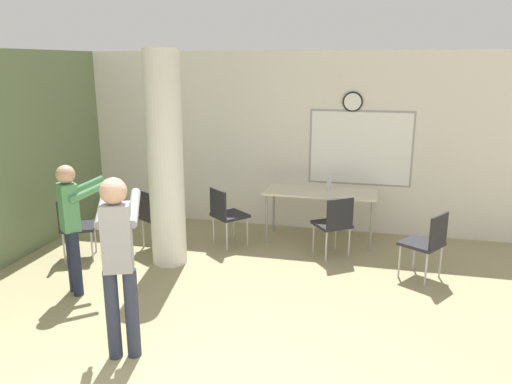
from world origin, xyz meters
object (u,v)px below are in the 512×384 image
folding_table (320,195)px  person_watching_back (72,219)px  person_playing_front (118,254)px  chair_near_pillar (156,215)px  chair_table_right (335,222)px  bottle_on_table (329,184)px  chair_by_left_wall (73,223)px  chair_mid_room (427,241)px  chair_table_left (226,212)px

folding_table → person_watching_back: size_ratio=1.07×
folding_table → person_playing_front: size_ratio=0.96×
chair_near_pillar → person_playing_front: 2.77m
chair_table_right → bottle_on_table: bearing=102.6°
person_watching_back → folding_table: bearing=43.1°
chair_table_right → person_watching_back: 3.38m
chair_by_left_wall → person_playing_front: size_ratio=0.51×
chair_mid_room → chair_near_pillar: (-3.69, 0.21, 0.00)m
person_playing_front → person_watching_back: person_playing_front is taller
folding_table → person_playing_front: bearing=-112.2°
folding_table → chair_table_left: (-1.31, -0.51, -0.21)m
folding_table → chair_table_left: 1.42m
chair_table_right → chair_table_left: bearing=177.1°
chair_by_left_wall → chair_mid_room: bearing=4.8°
person_watching_back → chair_table_left: bearing=56.5°
bottle_on_table → chair_table_left: 1.59m
bottle_on_table → chair_by_left_wall: (-3.32, -1.56, -0.36)m
bottle_on_table → chair_near_pillar: size_ratio=0.28×
chair_table_left → person_watching_back: size_ratio=0.57×
bottle_on_table → chair_table_right: bottle_on_table is taller
chair_by_left_wall → folding_table: bearing=24.5°
chair_table_left → person_playing_front: bearing=-91.8°
chair_by_left_wall → person_playing_front: bearing=-47.9°
chair_table_left → chair_table_right: 1.58m
folding_table → bottle_on_table: 0.21m
chair_near_pillar → chair_by_left_wall: bearing=-147.4°
chair_table_left → chair_table_right: size_ratio=1.00×
folding_table → chair_table_right: size_ratio=1.88×
chair_by_left_wall → person_watching_back: person_watching_back is taller
chair_table_right → chair_by_left_wall: size_ratio=1.00×
chair_mid_room → person_watching_back: person_watching_back is taller
chair_mid_room → chair_table_left: bearing=168.4°
bottle_on_table → person_playing_front: 3.86m
chair_table_right → person_playing_front: (-1.67, -2.86, 0.49)m
folding_table → chair_mid_room: bearing=-36.7°
chair_table_left → chair_by_left_wall: size_ratio=1.00×
chair_table_right → chair_mid_room: same height
folding_table → chair_near_pillar: chair_near_pillar is taller
chair_near_pillar → bottle_on_table: bearing=22.0°
folding_table → chair_table_right: (0.26, -0.59, -0.21)m
chair_mid_room → person_playing_front: bearing=-140.0°
chair_mid_room → person_watching_back: bearing=-161.6°
chair_near_pillar → chair_mid_room: bearing=-3.3°
bottle_on_table → chair_table_right: (0.15, -0.69, -0.36)m
bottle_on_table → chair_mid_room: size_ratio=0.28×
chair_table_right → chair_near_pillar: bearing=-173.9°
bottle_on_table → chair_table_right: bearing=-77.4°
chair_table_left → chair_mid_room: size_ratio=1.00×
chair_table_right → chair_mid_room: size_ratio=1.00×
bottle_on_table → person_playing_front: person_playing_front is taller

